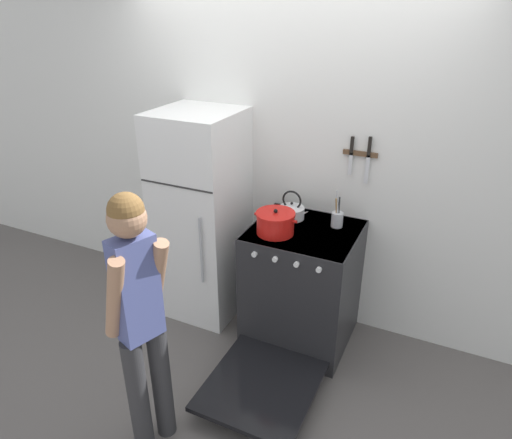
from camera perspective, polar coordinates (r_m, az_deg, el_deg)
name	(u,v)px	position (r m, az deg, el deg)	size (l,w,h in m)	color
ground_plane	(281,301)	(4.04, 3.12, -10.15)	(14.00, 14.00, 0.00)	#5B5654
wall_back	(286,160)	(3.48, 3.81, 7.38)	(10.00, 0.06, 2.55)	silver
refrigerator	(202,217)	(3.61, -6.83, 0.36)	(0.61, 0.64, 1.66)	white
stove_range	(300,288)	(3.40, 5.54, -8.51)	(0.74, 1.43, 0.92)	#232326
dutch_oven_pot	(275,223)	(3.10, 2.44, -0.41)	(0.31, 0.27, 0.18)	red
tea_kettle	(292,211)	(3.34, 4.49, 1.11)	(0.24, 0.19, 0.22)	silver
utensil_jar	(337,218)	(3.25, 10.11, 0.13)	(0.08, 0.08, 0.27)	#B7BABF
person	(140,315)	(2.47, -14.29, -11.55)	(0.33, 0.38, 1.59)	#2D2D30
wall_knife_strip	(360,153)	(3.24, 12.93, 8.14)	(0.24, 0.03, 0.33)	brown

